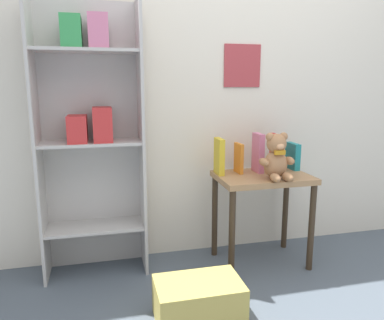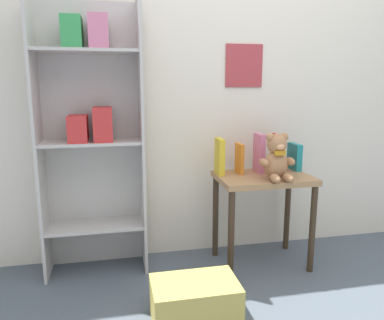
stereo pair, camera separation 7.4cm
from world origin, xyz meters
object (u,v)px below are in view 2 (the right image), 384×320
Objects in this scene: book_standing_red at (277,153)px; storage_bin at (195,301)px; book_standing_yellow at (220,156)px; book_standing_orange at (239,158)px; display_table at (263,191)px; book_standing_teal at (294,157)px; bookshelf_side at (91,125)px; teddy_bear at (277,159)px; book_standing_pink at (259,153)px.

book_standing_red is 0.57× the size of storage_bin.
book_standing_yellow is 0.14m from book_standing_orange.
display_table is 0.87m from storage_bin.
display_table is at bearing -142.78° from book_standing_red.
book_standing_teal is at bearing 3.81° from book_standing_yellow.
book_standing_orange is 0.79× the size of book_standing_red.
bookshelf_side reaches higher than book_standing_teal.
book_standing_orange is at bearing 129.71° from teddy_bear.
display_table is at bearing -37.28° from book_standing_orange.
book_standing_orange is 0.97m from storage_bin.
book_standing_orange is 0.76× the size of book_standing_pink.
teddy_bear is at bearing -115.54° from book_standing_red.
bookshelf_side reaches higher than display_table.
book_standing_red reaches higher than display_table.
book_standing_teal is (1.35, -0.06, -0.24)m from bookshelf_side.
teddy_bear is at bearing 34.45° from storage_bin.
book_standing_orange is (0.94, -0.08, -0.23)m from bookshelf_side.
bookshelf_side reaches higher than storage_bin.
bookshelf_side is 5.82× the size of teddy_bear.
book_standing_orange is (-0.17, 0.21, -0.03)m from teddy_bear.
bookshelf_side is 0.84m from book_standing_yellow.
storage_bin is at bearing -139.12° from book_standing_red.
book_standing_orange is at bearing 0.83° from book_standing_yellow.
bookshelf_side is at bearing 170.82° from display_table.
book_standing_teal reaches higher than display_table.
book_standing_pink reaches higher than storage_bin.
book_standing_orange is at bearing 178.88° from book_standing_pink.
bookshelf_side reaches higher than book_standing_yellow.
book_standing_pink is at bearing 90.00° from display_table.
storage_bin is (-0.57, -0.53, -0.40)m from display_table.
book_standing_yellow is at bearing 64.24° from storage_bin.
display_table is 3.09× the size of book_standing_orange.
book_standing_yellow is 0.54m from book_standing_teal.
book_standing_yellow is at bearing -178.43° from book_standing_teal.
bookshelf_side is 2.76× the size of display_table.
book_standing_red is at bearing -177.16° from book_standing_teal.
display_table is 0.29m from book_standing_red.
book_standing_red is at bearing 0.18° from book_standing_orange.
book_standing_yellow is 0.94× the size of book_standing_red.
book_standing_orange is at bearing -4.89° from bookshelf_side.
book_standing_teal is at bearing 2.20° from book_standing_red.
teddy_bear reaches higher than book_standing_teal.
book_standing_red is at bearing -3.16° from bookshelf_side.
book_standing_red is (0.10, 0.22, -0.01)m from teddy_bear.
book_standing_red reaches higher than book_standing_teal.
teddy_bear is at bearing -14.44° from bookshelf_side.
teddy_bear reaches higher than display_table.
teddy_bear is at bearing -79.31° from book_standing_pink.
book_standing_orange is 0.14m from book_standing_pink.
book_standing_red reaches higher than book_standing_yellow.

